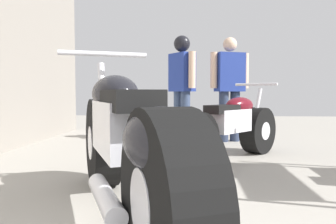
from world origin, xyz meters
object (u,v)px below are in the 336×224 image
motorcycle_black_naked (228,129)px  mechanic_with_helmet (182,78)px  motorcycle_maroon_cruiser (124,144)px  mechanic_in_blue (230,83)px

motorcycle_black_naked → mechanic_with_helmet: size_ratio=0.98×
motorcycle_maroon_cruiser → mechanic_in_blue: mechanic_in_blue is taller
motorcycle_black_naked → mechanic_in_blue: (0.18, 1.56, 0.54)m
mechanic_with_helmet → motorcycle_maroon_cruiser: bearing=-93.9°
motorcycle_black_naked → mechanic_in_blue: bearing=83.4°
motorcycle_black_naked → mechanic_with_helmet: 1.77m
motorcycle_black_naked → mechanic_with_helmet: mechanic_with_helmet is taller
motorcycle_maroon_cruiser → mechanic_with_helmet: mechanic_with_helmet is taller
motorcycle_maroon_cruiser → motorcycle_black_naked: 1.98m
motorcycle_maroon_cruiser → mechanic_in_blue: bearing=74.0°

